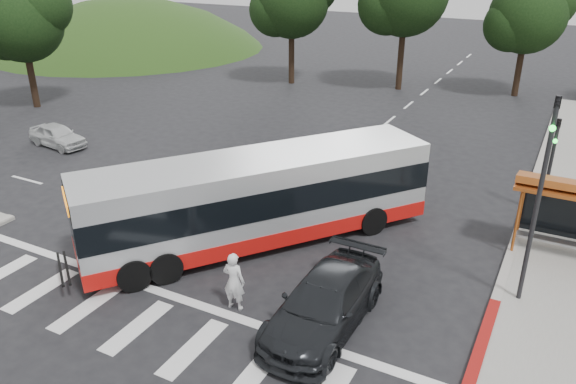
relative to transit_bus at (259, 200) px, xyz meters
The scene contains 13 objects.
ground 2.05m from the transit_bus, 117.31° to the right, with size 140.00×140.00×0.00m, color black.
curb_east 11.02m from the transit_bus, 39.33° to the left, with size 0.30×40.00×0.15m, color #9E9991.
curb_east_red 9.12m from the transit_bus, 20.08° to the right, with size 0.32×6.00×0.15m, color maroon.
hillside_nw 43.58m from the transit_bus, 138.39° to the left, with size 44.00×44.00×10.00m, color #1F3912.
crosswalk_ladder 6.33m from the transit_bus, 95.26° to the right, with size 18.00×2.60×0.01m, color silver.
traffic_signal_ne_tall 9.32m from the transit_bus, ahead, with size 0.18×0.37×6.50m.
traffic_signal_ne_short 11.72m from the transit_bus, 39.33° to the left, with size 0.18×0.37×4.00m.
tree_north_b 27.82m from the transit_bus, 78.45° to the left, with size 5.72×5.33×8.43m.
tree_west_a 24.54m from the transit_bus, 158.25° to the left, with size 5.72×5.33×8.43m.
transit_bus is the anchor object (origin of this frame).
pedestrian 4.29m from the transit_bus, 69.94° to the right, with size 0.69×0.46×1.90m, color silver.
dark_sedan 5.53m from the transit_bus, 39.79° to the right, with size 2.16×5.31×1.54m, color black.
west_car_white 15.50m from the transit_bus, 165.16° to the left, with size 1.44×3.59×1.22m, color silver.
Camera 1 is at (10.02, -14.66, 10.24)m, focal length 35.00 mm.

